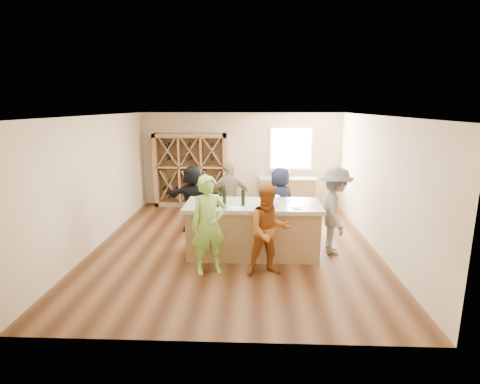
{
  "coord_description": "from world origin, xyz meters",
  "views": [
    {
      "loc": [
        0.42,
        -7.78,
        3.0
      ],
      "look_at": [
        0.1,
        0.2,
        1.15
      ],
      "focal_mm": 28.0,
      "sensor_mm": 36.0,
      "label": 1
    }
  ],
  "objects_px": {
    "wine_bottle_a": "(210,197)",
    "person_far_left": "(193,199)",
    "person_far_right": "(280,201)",
    "sink": "(281,174)",
    "wine_bottle_e": "(243,198)",
    "person_near_left": "(209,225)",
    "wine_bottle_b": "(218,199)",
    "person_server": "(335,211)",
    "wine_bottle_c": "(224,197)",
    "person_near_right": "(269,231)",
    "tasting_counter_base": "(253,231)",
    "wine_rack": "(191,170)",
    "person_far_mid": "(230,198)"
  },
  "relations": [
    {
      "from": "person_server",
      "to": "person_far_left",
      "type": "relative_size",
      "value": 1.11
    },
    {
      "from": "tasting_counter_base",
      "to": "person_far_right",
      "type": "height_order",
      "value": "person_far_right"
    },
    {
      "from": "sink",
      "to": "person_near_right",
      "type": "relative_size",
      "value": 0.33
    },
    {
      "from": "wine_rack",
      "to": "person_far_mid",
      "type": "distance_m",
      "value": 2.83
    },
    {
      "from": "wine_bottle_b",
      "to": "wine_bottle_c",
      "type": "xyz_separation_m",
      "value": [
        0.12,
        0.18,
        -0.0
      ]
    },
    {
      "from": "wine_bottle_e",
      "to": "person_near_left",
      "type": "relative_size",
      "value": 0.17
    },
    {
      "from": "wine_rack",
      "to": "person_near_left",
      "type": "height_order",
      "value": "wine_rack"
    },
    {
      "from": "person_far_right",
      "to": "wine_rack",
      "type": "bearing_deg",
      "value": -76.47
    },
    {
      "from": "tasting_counter_base",
      "to": "person_far_right",
      "type": "xyz_separation_m",
      "value": [
        0.63,
        1.31,
        0.3
      ]
    },
    {
      "from": "person_far_right",
      "to": "wine_bottle_c",
      "type": "bearing_deg",
      "value": 17.7
    },
    {
      "from": "wine_bottle_a",
      "to": "wine_bottle_c",
      "type": "relative_size",
      "value": 1.11
    },
    {
      "from": "wine_bottle_a",
      "to": "person_far_right",
      "type": "bearing_deg",
      "value": 44.24
    },
    {
      "from": "person_server",
      "to": "wine_bottle_e",
      "type": "bearing_deg",
      "value": 101.63
    },
    {
      "from": "sink",
      "to": "person_far_right",
      "type": "distance_m",
      "value": 2.42
    },
    {
      "from": "person_server",
      "to": "wine_bottle_a",
      "type": "bearing_deg",
      "value": 99.21
    },
    {
      "from": "wine_bottle_e",
      "to": "person_near_left",
      "type": "xyz_separation_m",
      "value": [
        -0.59,
        -0.75,
        -0.33
      ]
    },
    {
      "from": "person_near_right",
      "to": "person_server",
      "type": "bearing_deg",
      "value": 24.68
    },
    {
      "from": "person_near_right",
      "to": "person_far_left",
      "type": "distance_m",
      "value": 2.92
    },
    {
      "from": "sink",
      "to": "person_near_right",
      "type": "xyz_separation_m",
      "value": [
        -0.52,
        -4.65,
        -0.18
      ]
    },
    {
      "from": "wine_bottle_b",
      "to": "person_server",
      "type": "height_order",
      "value": "person_server"
    },
    {
      "from": "person_near_right",
      "to": "person_server",
      "type": "distance_m",
      "value": 1.77
    },
    {
      "from": "person_near_left",
      "to": "person_server",
      "type": "relative_size",
      "value": 1.0
    },
    {
      "from": "tasting_counter_base",
      "to": "wine_bottle_b",
      "type": "height_order",
      "value": "wine_bottle_b"
    },
    {
      "from": "sink",
      "to": "wine_bottle_a",
      "type": "distance_m",
      "value": 4.2
    },
    {
      "from": "person_far_mid",
      "to": "person_far_left",
      "type": "xyz_separation_m",
      "value": [
        -0.9,
        0.11,
        -0.06
      ]
    },
    {
      "from": "wine_bottle_a",
      "to": "person_far_left",
      "type": "distance_m",
      "value": 1.72
    },
    {
      "from": "tasting_counter_base",
      "to": "person_far_left",
      "type": "bearing_deg",
      "value": 135.58
    },
    {
      "from": "wine_bottle_b",
      "to": "tasting_counter_base",
      "type": "bearing_deg",
      "value": 22.33
    },
    {
      "from": "person_near_left",
      "to": "person_far_right",
      "type": "relative_size",
      "value": 1.13
    },
    {
      "from": "wine_bottle_a",
      "to": "person_server",
      "type": "xyz_separation_m",
      "value": [
        2.53,
        0.3,
        -0.34
      ]
    },
    {
      "from": "wine_bottle_e",
      "to": "person_near_right",
      "type": "xyz_separation_m",
      "value": [
        0.49,
        -0.79,
        -0.41
      ]
    },
    {
      "from": "wine_bottle_a",
      "to": "person_far_mid",
      "type": "height_order",
      "value": "person_far_mid"
    },
    {
      "from": "wine_bottle_a",
      "to": "wine_bottle_b",
      "type": "relative_size",
      "value": 1.08
    },
    {
      "from": "wine_bottle_c",
      "to": "person_far_mid",
      "type": "xyz_separation_m",
      "value": [
        0.02,
        1.41,
        -0.36
      ]
    },
    {
      "from": "wine_bottle_a",
      "to": "person_far_left",
      "type": "height_order",
      "value": "person_far_left"
    },
    {
      "from": "wine_bottle_a",
      "to": "person_near_left",
      "type": "height_order",
      "value": "person_near_left"
    },
    {
      "from": "wine_bottle_c",
      "to": "person_far_right",
      "type": "bearing_deg",
      "value": 49.71
    },
    {
      "from": "wine_bottle_c",
      "to": "tasting_counter_base",
      "type": "bearing_deg",
      "value": 10.37
    },
    {
      "from": "tasting_counter_base",
      "to": "person_far_mid",
      "type": "xyz_separation_m",
      "value": [
        -0.54,
        1.31,
        0.37
      ]
    },
    {
      "from": "sink",
      "to": "tasting_counter_base",
      "type": "height_order",
      "value": "sink"
    },
    {
      "from": "person_far_mid",
      "to": "tasting_counter_base",
      "type": "bearing_deg",
      "value": 106.28
    },
    {
      "from": "sink",
      "to": "wine_bottle_c",
      "type": "height_order",
      "value": "wine_bottle_c"
    },
    {
      "from": "wine_bottle_b",
      "to": "person_near_left",
      "type": "height_order",
      "value": "person_near_left"
    },
    {
      "from": "person_near_right",
      "to": "person_far_mid",
      "type": "relative_size",
      "value": 0.95
    },
    {
      "from": "wine_bottle_e",
      "to": "person_server",
      "type": "relative_size",
      "value": 0.17
    },
    {
      "from": "wine_bottle_c",
      "to": "wine_rack",
      "type": "bearing_deg",
      "value": 108.8
    },
    {
      "from": "wine_rack",
      "to": "wine_bottle_a",
      "type": "distance_m",
      "value": 4.06
    },
    {
      "from": "tasting_counter_base",
      "to": "wine_bottle_a",
      "type": "distance_m",
      "value": 1.14
    },
    {
      "from": "person_near_left",
      "to": "person_far_mid",
      "type": "distance_m",
      "value": 2.21
    },
    {
      "from": "wine_bottle_c",
      "to": "person_near_left",
      "type": "bearing_deg",
      "value": -105.45
    }
  ]
}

